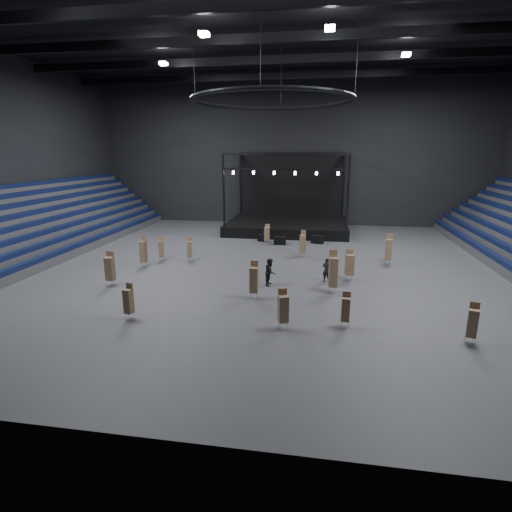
% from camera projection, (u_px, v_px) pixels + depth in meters
% --- Properties ---
extents(floor, '(50.00, 50.00, 0.00)m').
position_uv_depth(floor, '(271.00, 267.00, 33.12)').
color(floor, '#424244').
rests_on(floor, ground).
extents(ceiling, '(50.00, 42.00, 0.20)m').
position_uv_depth(ceiling, '(273.00, 26.00, 28.56)').
color(ceiling, black).
rests_on(ceiling, wall_back).
extents(wall_back, '(50.00, 0.20, 18.00)m').
position_uv_depth(wall_back, '(292.00, 154.00, 50.89)').
color(wall_back, black).
rests_on(wall_back, ground).
extents(wall_front, '(50.00, 0.20, 18.00)m').
position_uv_depth(wall_front, '(176.00, 161.00, 10.79)').
color(wall_front, black).
rests_on(wall_front, ground).
extents(bleachers_left, '(7.20, 40.00, 6.40)m').
position_uv_depth(bleachers_left, '(21.00, 237.00, 36.27)').
color(bleachers_left, '#454547').
rests_on(bleachers_left, floor).
extents(stage, '(14.00, 10.00, 9.20)m').
position_uv_depth(stage, '(288.00, 218.00, 48.26)').
color(stage, black).
rests_on(stage, floor).
extents(truss_ring, '(12.30, 12.30, 5.15)m').
position_uv_depth(truss_ring, '(273.00, 100.00, 29.83)').
color(truss_ring, black).
rests_on(truss_ring, ceiling).
extents(roof_girders, '(49.00, 30.35, 0.70)m').
position_uv_depth(roof_girders, '(273.00, 38.00, 28.77)').
color(roof_girders, black).
rests_on(roof_girders, ceiling).
extents(floodlights, '(28.60, 16.60, 0.25)m').
position_uv_depth(floodlights, '(265.00, 31.00, 25.10)').
color(floodlights, white).
rests_on(floodlights, roof_girders).
extents(flight_case_left, '(1.20, 0.84, 0.73)m').
position_uv_depth(flight_case_left, '(263.00, 238.00, 42.41)').
color(flight_case_left, black).
rests_on(flight_case_left, floor).
extents(flight_case_mid, '(1.22, 0.62, 0.81)m').
position_uv_depth(flight_case_mid, '(280.00, 241.00, 40.98)').
color(flight_case_mid, black).
rests_on(flight_case_mid, floor).
extents(flight_case_right, '(1.37, 0.97, 0.83)m').
position_uv_depth(flight_case_right, '(317.00, 239.00, 41.48)').
color(flight_case_right, black).
rests_on(flight_case_right, floor).
extents(chair_stack_0, '(0.62, 0.62, 2.96)m').
position_uv_depth(chair_stack_0, '(333.00, 271.00, 26.65)').
color(chair_stack_0, silver).
rests_on(chair_stack_0, floor).
extents(chair_stack_1, '(0.51, 0.51, 2.50)m').
position_uv_depth(chair_stack_1, '(254.00, 279.00, 25.66)').
color(chair_stack_1, silver).
rests_on(chair_stack_1, floor).
extents(chair_stack_2, '(0.55, 0.55, 2.45)m').
position_uv_depth(chair_stack_2, '(303.00, 243.00, 35.88)').
color(chair_stack_2, silver).
rests_on(chair_stack_2, floor).
extents(chair_stack_3, '(0.65, 0.65, 2.23)m').
position_uv_depth(chair_stack_3, '(283.00, 308.00, 21.23)').
color(chair_stack_3, silver).
rests_on(chair_stack_3, floor).
extents(chair_stack_4, '(0.53, 0.53, 2.12)m').
position_uv_depth(chair_stack_4, '(267.00, 234.00, 40.71)').
color(chair_stack_4, silver).
rests_on(chair_stack_4, floor).
extents(chair_stack_5, '(0.49, 0.49, 1.99)m').
position_uv_depth(chair_stack_5, '(346.00, 309.00, 21.48)').
color(chair_stack_5, silver).
rests_on(chair_stack_5, floor).
extents(chair_stack_6, '(0.59, 0.59, 2.64)m').
position_uv_depth(chair_stack_6, '(389.00, 249.00, 33.40)').
color(chair_stack_6, silver).
rests_on(chair_stack_6, floor).
extents(chair_stack_7, '(0.53, 0.53, 2.62)m').
position_uv_depth(chair_stack_7, '(143.00, 251.00, 32.80)').
color(chair_stack_7, silver).
rests_on(chair_stack_7, floor).
extents(chair_stack_8, '(0.53, 0.53, 2.12)m').
position_uv_depth(chair_stack_8, '(161.00, 249.00, 34.66)').
color(chair_stack_8, silver).
rests_on(chair_stack_8, floor).
extents(chair_stack_9, '(0.52, 0.52, 2.13)m').
position_uv_depth(chair_stack_9, '(190.00, 249.00, 34.53)').
color(chair_stack_9, silver).
rests_on(chair_stack_9, floor).
extents(chair_stack_10, '(0.59, 0.59, 2.15)m').
position_uv_depth(chair_stack_10, '(473.00, 322.00, 19.59)').
color(chair_stack_10, silver).
rests_on(chair_stack_10, floor).
extents(chair_stack_11, '(0.66, 0.66, 2.36)m').
position_uv_depth(chair_stack_11, '(350.00, 264.00, 29.23)').
color(chair_stack_11, silver).
rests_on(chair_stack_11, floor).
extents(chair_stack_12, '(0.57, 0.57, 2.52)m').
position_uv_depth(chair_stack_12, '(110.00, 268.00, 28.06)').
color(chair_stack_12, silver).
rests_on(chair_stack_12, floor).
extents(chair_stack_13, '(0.52, 0.52, 2.12)m').
position_uv_depth(chair_stack_13, '(129.00, 300.00, 22.53)').
color(chair_stack_13, silver).
rests_on(chair_stack_13, floor).
extents(man_center, '(0.76, 0.62, 1.80)m').
position_uv_depth(man_center, '(327.00, 270.00, 29.06)').
color(man_center, black).
rests_on(man_center, floor).
extents(crew_member, '(0.81, 1.00, 1.95)m').
position_uv_depth(crew_member, '(270.00, 272.00, 28.36)').
color(crew_member, black).
rests_on(crew_member, floor).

